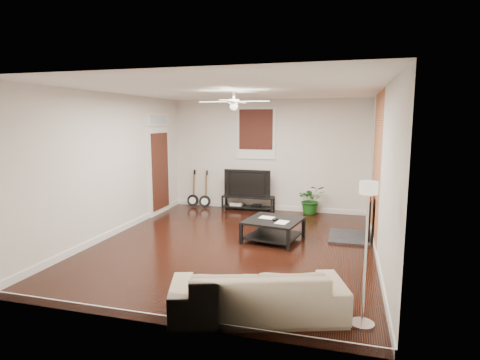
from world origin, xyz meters
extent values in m
cube|color=black|center=(0.00, 0.00, 0.00)|extent=(5.00, 6.00, 0.01)
cube|color=white|center=(0.00, 0.00, 2.80)|extent=(5.00, 6.00, 0.01)
cube|color=silver|center=(0.00, 3.00, 1.40)|extent=(5.00, 0.01, 2.80)
cube|color=silver|center=(0.00, -3.00, 1.40)|extent=(5.00, 0.01, 2.80)
cube|color=silver|center=(-2.50, 0.00, 1.40)|extent=(0.01, 6.00, 2.80)
cube|color=silver|center=(2.50, 0.00, 1.40)|extent=(0.01, 6.00, 2.80)
cube|color=#AA5B36|center=(2.49, 1.00, 1.40)|extent=(0.02, 2.20, 2.80)
cube|color=black|center=(2.20, 1.00, 0.46)|extent=(0.80, 1.10, 0.92)
cube|color=black|center=(-0.30, 2.97, 1.95)|extent=(1.00, 0.06, 1.30)
cube|color=white|center=(-2.46, 1.90, 1.25)|extent=(0.08, 1.00, 2.50)
cube|color=black|center=(-0.45, 2.78, 0.19)|extent=(1.32, 0.35, 0.37)
imported|color=black|center=(-0.45, 2.80, 0.71)|extent=(1.19, 0.16, 0.68)
cube|color=black|center=(0.65, 0.44, 0.21)|extent=(1.14, 1.14, 0.41)
imported|color=#C1AD91|center=(1.02, -2.49, 0.29)|extent=(2.16, 1.38, 0.59)
imported|color=#185217|center=(1.13, 2.82, 0.36)|extent=(0.78, 0.72, 0.72)
camera|label=1|loc=(1.98, -6.70, 2.27)|focal=29.28mm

